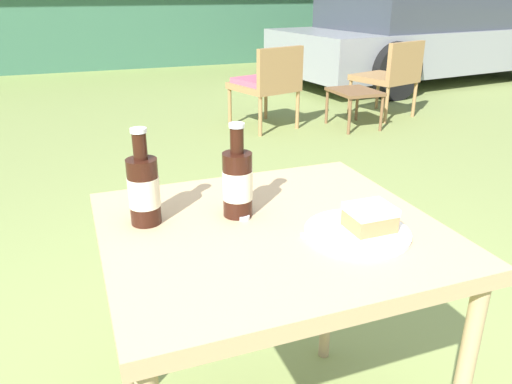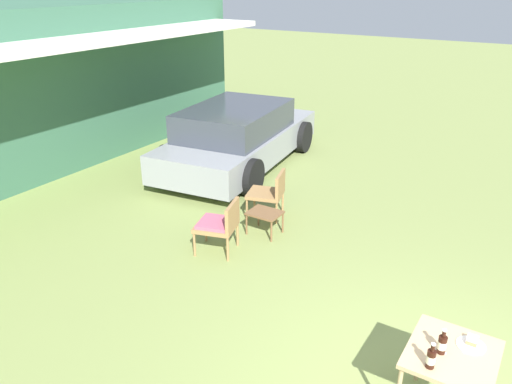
{
  "view_description": "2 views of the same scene",
  "coord_description": "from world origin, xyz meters",
  "views": [
    {
      "loc": [
        -0.41,
        -1.0,
        1.29
      ],
      "look_at": [
        0.0,
        0.1,
        0.8
      ],
      "focal_mm": 35.0,
      "sensor_mm": 36.0,
      "label": 1
    },
    {
      "loc": [
        -3.72,
        -0.36,
        3.69
      ],
      "look_at": [
        1.73,
        3.06,
        0.9
      ],
      "focal_mm": 35.0,
      "sensor_mm": 36.0,
      "label": 2
    }
  ],
  "objects": [
    {
      "name": "parked_car",
      "position": [
        4.51,
        5.24,
        0.64
      ],
      "size": [
        4.58,
        2.46,
        1.3
      ],
      "rotation": [
        0.0,
        0.0,
        0.13
      ],
      "color": "gray",
      "rests_on": "ground_plane"
    },
    {
      "name": "wicker_chair_cushioned",
      "position": [
        1.38,
        3.45,
        0.45
      ],
      "size": [
        0.65,
        0.68,
        0.79
      ],
      "rotation": [
        0.0,
        0.0,
        3.43
      ],
      "color": "#9E7547",
      "rests_on": "ground_plane"
    },
    {
      "name": "patio_table",
      "position": [
        0.0,
        0.0,
        0.67
      ],
      "size": [
        0.79,
        0.73,
        0.75
      ],
      "color": "tan",
      "rests_on": "ground_plane"
    },
    {
      "name": "cola_bottle_far",
      "position": [
        -0.28,
        0.12,
        0.84
      ],
      "size": [
        0.08,
        0.08,
        0.24
      ],
      "color": "black",
      "rests_on": "patio_table"
    },
    {
      "name": "cake_on_plate",
      "position": [
        0.19,
        -0.11,
        0.77
      ],
      "size": [
        0.25,
        0.25,
        0.07
      ],
      "color": "white",
      "rests_on": "patio_table"
    },
    {
      "name": "loose_bottle_cap",
      "position": [
        -0.05,
        0.06,
        0.76
      ],
      "size": [
        0.03,
        0.03,
        0.01
      ],
      "color": "silver",
      "rests_on": "patio_table"
    },
    {
      "name": "cola_bottle_near",
      "position": [
        -0.05,
        0.09,
        0.84
      ],
      "size": [
        0.08,
        0.08,
        0.24
      ],
      "color": "black",
      "rests_on": "patio_table"
    },
    {
      "name": "garden_side_table",
      "position": [
        2.19,
        3.19,
        0.32
      ],
      "size": [
        0.4,
        0.5,
        0.37
      ],
      "color": "brown",
      "rests_on": "ground_plane"
    },
    {
      "name": "wicker_chair_plain",
      "position": [
        2.75,
        3.43,
        0.45
      ],
      "size": [
        0.65,
        0.68,
        0.79
      ],
      "rotation": [
        0.0,
        0.0,
        3.43
      ],
      "color": "#9E7547",
      "rests_on": "ground_plane"
    },
    {
      "name": "fork",
      "position": [
        0.13,
        -0.11,
        0.76
      ],
      "size": [
        0.17,
        0.08,
        0.01
      ],
      "color": "silver",
      "rests_on": "patio_table"
    }
  ]
}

